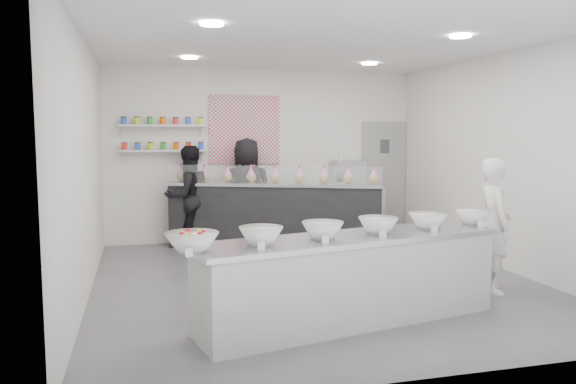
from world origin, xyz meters
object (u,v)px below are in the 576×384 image
object	(u,v)px
espresso_machine	(348,174)
woman_prep	(494,225)
espresso_ledge	(350,211)
staff_left	(188,197)
prep_counter	(351,279)
back_bar	(275,215)
staff_right	(247,191)

from	to	relation	value
espresso_machine	woman_prep	bearing A→B (deg)	-83.66
espresso_ledge	espresso_machine	distance (m)	0.69
staff_left	prep_counter	bearing A→B (deg)	84.34
back_bar	staff_right	xyz separation A→B (m)	(-0.38, 0.45, 0.36)
espresso_ledge	staff_left	world-z (taller)	staff_left
back_bar	prep_counter	bearing A→B (deg)	-68.46
prep_counter	staff_right	world-z (taller)	staff_right
back_bar	woman_prep	bearing A→B (deg)	-35.29
espresso_machine	woman_prep	world-z (taller)	woman_prep
espresso_machine	staff_right	world-z (taller)	staff_right
prep_counter	espresso_machine	world-z (taller)	espresso_machine
woman_prep	staff_left	bearing A→B (deg)	57.87
espresso_machine	woman_prep	distance (m)	3.84
prep_counter	espresso_ledge	xyz separation A→B (m)	(1.67, 4.40, 0.03)
prep_counter	woman_prep	size ratio (longest dim) A/B	2.01
espresso_ledge	staff_right	distance (m)	1.99
prep_counter	back_bar	size ratio (longest dim) A/B	0.92
staff_right	staff_left	bearing A→B (deg)	10.77
prep_counter	espresso_machine	xyz separation A→B (m)	(1.63, 4.40, 0.72)
staff_left	staff_right	world-z (taller)	staff_right
staff_left	back_bar	bearing A→B (deg)	139.82
espresso_ledge	back_bar	bearing A→B (deg)	-158.03
staff_left	staff_right	distance (m)	0.99
espresso_ledge	woman_prep	xyz separation A→B (m)	(0.38, -3.80, 0.33)
espresso_machine	staff_right	size ratio (longest dim) A/B	0.32
espresso_ledge	woman_prep	size ratio (longest dim) A/B	0.79
prep_counter	espresso_ledge	size ratio (longest dim) A/B	2.55
espresso_machine	staff_right	bearing A→B (deg)	-174.55
prep_counter	staff_right	size ratio (longest dim) A/B	1.78
woman_prep	espresso_ledge	bearing A→B (deg)	21.14
staff_left	espresso_ledge	bearing A→B (deg)	161.35
espresso_ledge	staff_right	bearing A→B (deg)	-174.68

